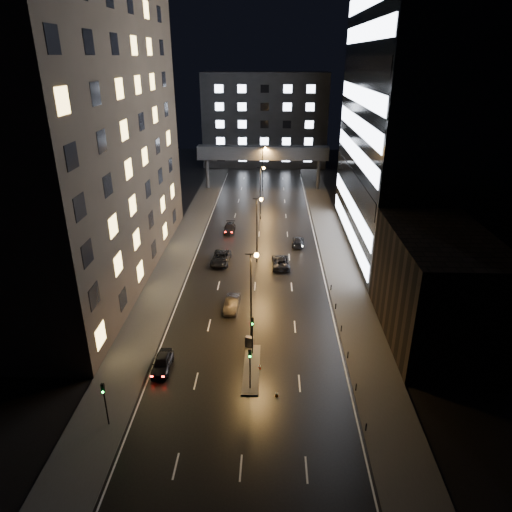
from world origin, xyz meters
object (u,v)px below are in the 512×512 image
object	(u,v)px
car_away_b	(232,304)
utility_cabinet	(249,342)
car_away_a	(162,363)
car_toward_a	(281,262)
car_away_c	(221,258)
car_toward_b	(298,241)
car_away_d	(230,228)

from	to	relation	value
car_away_b	utility_cabinet	size ratio (longest dim) A/B	3.70
car_away_a	car_toward_a	size ratio (longest dim) A/B	0.80
utility_cabinet	car_away_c	bearing A→B (deg)	121.16
car_away_a	car_away_b	bearing A→B (deg)	62.86
car_away_c	car_toward_b	world-z (taller)	car_away_c
car_away_c	car_away_a	bearing A→B (deg)	-94.33
car_away_a	car_toward_a	world-z (taller)	car_toward_a
car_away_c	car_away_d	bearing A→B (deg)	91.96
car_away_c	car_toward_a	world-z (taller)	car_away_c
car_away_c	car_away_d	distance (m)	13.34
car_toward_a	car_toward_b	xyz separation A→B (m)	(3.00, 8.37, -0.08)
car_away_a	car_away_c	xyz separation A→B (m)	(3.17, 25.79, 0.05)
car_toward_a	car_away_a	bearing A→B (deg)	61.93
car_away_c	utility_cabinet	size ratio (longest dim) A/B	4.55
car_away_d	car_toward_a	bearing A→B (deg)	-57.99
car_away_b	car_away_d	xyz separation A→B (m)	(-2.67, 27.09, -0.07)
car_away_c	car_away_b	bearing A→B (deg)	-75.66
car_away_a	car_away_d	xyz separation A→B (m)	(3.34, 39.13, -0.05)
car_away_a	car_away_d	distance (m)	39.27
car_away_b	car_toward_b	size ratio (longest dim) A/B	1.00
car_toward_a	car_away_b	bearing A→B (deg)	62.29
car_away_a	car_away_d	size ratio (longest dim) A/B	0.91
car_toward_b	car_away_a	bearing A→B (deg)	70.83
car_away_b	car_away_c	bearing A→B (deg)	104.60
car_toward_a	utility_cabinet	bearing A→B (deg)	78.11
car_away_b	car_toward_b	distance (m)	23.11
car_away_d	utility_cabinet	size ratio (longest dim) A/B	3.82
car_away_d	car_toward_b	distance (m)	13.25
car_away_a	car_away_d	world-z (taller)	car_away_a
car_away_b	utility_cabinet	xyz separation A→B (m)	(2.51, -8.13, 0.01)
car_away_a	car_away_c	bearing A→B (deg)	82.37
car_away_c	utility_cabinet	xyz separation A→B (m)	(5.35, -21.88, -0.02)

